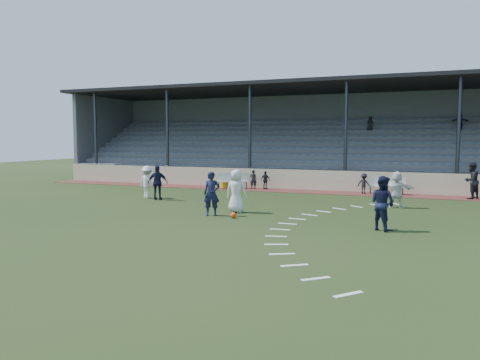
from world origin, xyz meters
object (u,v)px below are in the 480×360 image
at_px(bench_right, 387,184).
at_px(trash_bin, 225,181).
at_px(official, 471,181).
at_px(player_white_lead, 236,191).
at_px(player_navy_lead, 212,194).
at_px(football, 233,215).
at_px(bench_left, 233,179).

height_order(bench_right, trash_bin, bench_right).
distance_m(trash_bin, official, 13.90).
height_order(player_white_lead, official, official).
xyz_separation_m(player_navy_lead, official, (10.08, 9.57, 0.07)).
height_order(bench_right, official, official).
bearing_deg(player_white_lead, bench_right, -124.85).
bearing_deg(official, bench_right, -58.69).
bearing_deg(official, football, -3.34).
bearing_deg(player_navy_lead, bench_right, 37.63).
relative_size(player_navy_lead, official, 0.95).
bearing_deg(trash_bin, football, -64.53).
height_order(bench_right, player_navy_lead, player_navy_lead).
distance_m(trash_bin, player_navy_lead, 10.65).
bearing_deg(bench_left, player_navy_lead, -95.94).
height_order(bench_left, trash_bin, bench_left).
xyz_separation_m(bench_left, trash_bin, (-0.65, 0.10, -0.15)).
bearing_deg(trash_bin, official, -1.52).
distance_m(bench_left, bench_right, 9.09).
bearing_deg(football, bench_right, 64.83).
bearing_deg(bench_right, trash_bin, 179.37).
bearing_deg(trash_bin, bench_left, -9.01).
bearing_deg(player_white_lead, bench_left, -71.03).
relative_size(football, official, 0.12).
xyz_separation_m(trash_bin, official, (13.88, -0.37, 0.52)).
height_order(football, official, official).
xyz_separation_m(trash_bin, player_navy_lead, (3.81, -9.94, 0.45)).
bearing_deg(bench_left, football, -91.13).
height_order(bench_left, player_white_lead, player_white_lead).
height_order(football, player_navy_lead, player_navy_lead).
distance_m(bench_right, football, 11.49).
bearing_deg(official, bench_left, -51.82).
height_order(trash_bin, player_navy_lead, player_navy_lead).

